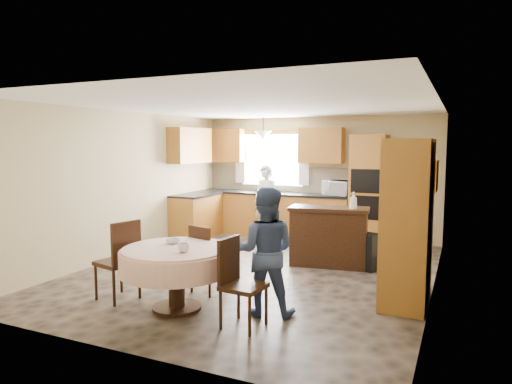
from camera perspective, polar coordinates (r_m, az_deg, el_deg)
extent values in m
cube|color=brown|center=(7.08, 0.16, -9.89)|extent=(5.00, 6.00, 0.01)
cube|color=white|center=(6.83, 0.17, 10.72)|extent=(5.00, 6.00, 0.01)
cube|color=tan|center=(9.64, 7.54, 1.86)|extent=(5.00, 0.02, 2.50)
cube|color=tan|center=(4.31, -16.54, -3.43)|extent=(5.00, 0.02, 2.50)
cube|color=tan|center=(8.19, -15.98, 0.95)|extent=(0.02, 6.00, 2.50)
cube|color=tan|center=(6.24, 21.56, -0.75)|extent=(0.02, 6.00, 2.50)
cube|color=white|center=(9.94, 2.01, 4.05)|extent=(1.40, 0.03, 1.10)
cube|color=white|center=(10.21, -2.00, 4.38)|extent=(0.22, 0.02, 1.15)
cube|color=white|center=(9.63, 6.03, 4.25)|extent=(0.22, 0.02, 1.15)
cube|color=#C78535|center=(9.74, 2.17, -2.85)|extent=(3.30, 0.60, 0.88)
cube|color=black|center=(9.68, 2.18, -0.16)|extent=(3.30, 0.64, 0.04)
cube|color=#C78535|center=(9.56, -7.43, -3.07)|extent=(0.60, 1.20, 0.88)
cube|color=black|center=(9.49, -7.47, -0.33)|extent=(0.64, 1.20, 0.04)
cube|color=beige|center=(9.92, 2.82, 1.61)|extent=(3.30, 0.02, 0.55)
cube|color=#B9712E|center=(10.26, -3.75, 5.83)|extent=(0.85, 0.33, 0.72)
cube|color=#B9712E|center=(9.42, 8.18, 5.77)|extent=(0.90, 0.33, 0.72)
cube|color=#B9712E|center=(9.51, -8.25, 5.77)|extent=(0.33, 1.20, 0.72)
cube|color=#C78535|center=(9.08, 13.90, 0.28)|extent=(0.66, 0.62, 2.12)
cube|color=black|center=(8.76, 13.55, 1.33)|extent=(0.56, 0.01, 0.45)
cube|color=black|center=(8.81, 13.47, -1.91)|extent=(0.56, 0.01, 0.45)
cone|color=beige|center=(9.50, 0.90, 7.10)|extent=(0.36, 0.36, 0.18)
cube|color=#361C0E|center=(7.39, 9.06, -5.73)|extent=(1.30, 0.68, 0.89)
cube|color=black|center=(7.33, 13.46, -7.21)|extent=(0.49, 0.42, 0.57)
cube|color=#C78535|center=(5.81, 18.44, -3.59)|extent=(0.52, 1.05, 2.00)
cylinder|color=#361C0E|center=(5.52, -9.90, -10.92)|extent=(0.19, 0.19, 0.68)
cylinder|color=#361C0E|center=(5.62, -9.84, -14.03)|extent=(0.57, 0.57, 0.04)
cylinder|color=#F0E1C4|center=(5.43, -9.97, -7.09)|extent=(1.24, 1.24, 0.05)
cylinder|color=#F0E1C4|center=(5.46, -9.94, -8.46)|extent=(1.30, 1.30, 0.27)
cube|color=#361C0E|center=(6.01, -16.96, -8.44)|extent=(0.52, 0.52, 0.05)
cube|color=#361C0E|center=(5.79, -15.90, -6.10)|extent=(0.13, 0.41, 0.52)
cylinder|color=#361C0E|center=(6.06, -19.43, -10.78)|extent=(0.04, 0.04, 0.45)
cylinder|color=#361C0E|center=(5.82, -16.72, -11.40)|extent=(0.04, 0.04, 0.45)
cylinder|color=#361C0E|center=(6.32, -17.04, -10.00)|extent=(0.04, 0.04, 0.45)
cylinder|color=#361C0E|center=(6.09, -14.36, -10.54)|extent=(0.04, 0.04, 0.45)
cube|color=#361C0E|center=(6.07, -5.84, -8.55)|extent=(0.47, 0.47, 0.05)
cube|color=#361C0E|center=(5.89, -7.08, -6.51)|extent=(0.37, 0.13, 0.46)
cylinder|color=#361C0E|center=(6.08, -8.00, -10.69)|extent=(0.03, 0.03, 0.40)
cylinder|color=#361C0E|center=(5.91, -5.23, -11.14)|extent=(0.03, 0.03, 0.40)
cylinder|color=#361C0E|center=(6.35, -6.36, -9.94)|extent=(0.03, 0.03, 0.40)
cylinder|color=#361C0E|center=(6.19, -3.68, -10.33)|extent=(0.03, 0.03, 0.40)
cube|color=#361C0E|center=(4.91, -1.55, -11.74)|extent=(0.45, 0.45, 0.05)
cube|color=#361C0E|center=(4.94, -3.42, -8.48)|extent=(0.08, 0.39, 0.49)
cylinder|color=#361C0E|center=(4.92, -4.38, -14.57)|extent=(0.04, 0.04, 0.42)
cylinder|color=#361C0E|center=(4.77, -0.53, -15.23)|extent=(0.04, 0.04, 0.42)
cylinder|color=#361C0E|center=(5.21, -2.45, -13.36)|extent=(0.04, 0.04, 0.42)
cylinder|color=#361C0E|center=(5.07, 1.20, -13.92)|extent=(0.04, 0.04, 0.42)
cube|color=gold|center=(6.55, 21.54, 1.90)|extent=(0.05, 0.51, 0.42)
cube|color=#A9BDC6|center=(6.55, 21.28, 1.91)|extent=(0.01, 0.42, 0.33)
imported|color=silver|center=(9.17, 10.21, 0.48)|extent=(0.61, 0.47, 0.30)
imported|color=silver|center=(9.33, 1.27, -1.27)|extent=(0.61, 0.45, 1.52)
imported|color=#344672|center=(5.21, 1.17, -7.41)|extent=(0.82, 0.71, 1.46)
imported|color=#B2B2B2|center=(7.39, 7.06, -2.03)|extent=(0.24, 0.24, 0.05)
imported|color=silver|center=(7.21, 12.07, -1.24)|extent=(0.12, 0.12, 0.32)
imported|color=#B2B2B2|center=(5.17, -9.07, -6.90)|extent=(0.15, 0.15, 0.10)
imported|color=#B2B2B2|center=(5.64, -10.34, -6.06)|extent=(0.20, 0.20, 0.06)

